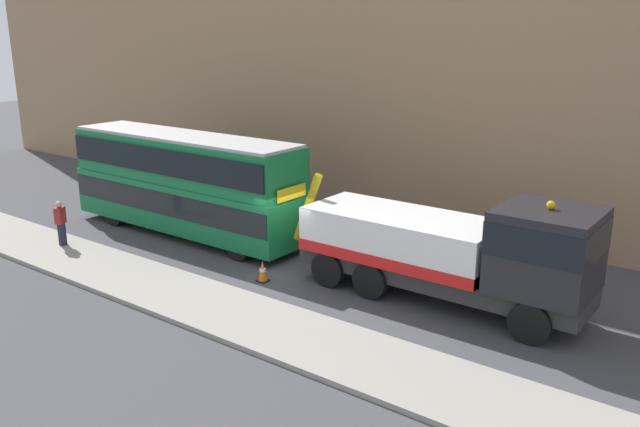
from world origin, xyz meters
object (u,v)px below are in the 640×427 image
(pedestrian_onlooker, at_px, (61,224))
(traffic_cone_near_bus, at_px, (263,272))
(recovery_tow_truck, at_px, (453,249))
(double_decker_bus, at_px, (185,180))

(pedestrian_onlooker, xyz_separation_m, traffic_cone_near_bus, (8.30, 2.05, -0.64))
(recovery_tow_truck, distance_m, double_decker_bus, 11.72)
(pedestrian_onlooker, relative_size, traffic_cone_near_bus, 2.38)
(pedestrian_onlooker, distance_m, traffic_cone_near_bus, 8.57)
(double_decker_bus, xyz_separation_m, pedestrian_onlooker, (-2.36, -4.13, -1.25))
(recovery_tow_truck, xyz_separation_m, double_decker_bus, (-11.71, -0.00, 0.47))
(pedestrian_onlooker, height_order, traffic_cone_near_bus, pedestrian_onlooker)
(pedestrian_onlooker, bearing_deg, traffic_cone_near_bus, -12.12)
(double_decker_bus, xyz_separation_m, traffic_cone_near_bus, (5.94, -2.08, -1.89))
(recovery_tow_truck, bearing_deg, traffic_cone_near_bus, -160.18)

